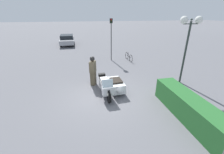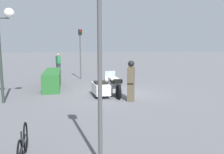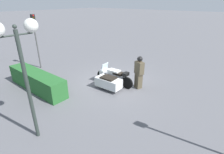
% 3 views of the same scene
% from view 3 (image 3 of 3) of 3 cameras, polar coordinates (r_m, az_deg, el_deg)
% --- Properties ---
extents(ground_plane, '(160.00, 160.00, 0.00)m').
position_cam_3_polar(ground_plane, '(10.54, 0.07, -1.67)').
color(ground_plane, slate).
extents(police_motorcycle, '(2.47, 1.32, 1.16)m').
position_cam_3_polar(police_motorcycle, '(9.82, -0.74, -0.67)').
color(police_motorcycle, black).
rests_on(police_motorcycle, ground).
extents(officer_rider, '(0.58, 0.47, 1.84)m').
position_cam_3_polar(officer_rider, '(9.60, 8.81, 1.73)').
color(officer_rider, brown).
rests_on(officer_rider, ground).
extents(hedge_bush_curbside, '(4.28, 0.90, 1.00)m').
position_cam_3_polar(hedge_bush_curbside, '(10.38, -23.37, -1.15)').
color(hedge_bush_curbside, '#28662D').
rests_on(hedge_bush_curbside, ground).
extents(twin_lamp_post, '(0.42, 1.36, 4.06)m').
position_cam_3_polar(twin_lamp_post, '(5.79, -28.17, 9.01)').
color(twin_lamp_post, '#2D3833').
rests_on(twin_lamp_post, ground).
extents(traffic_light_near, '(0.22, 0.28, 3.70)m').
position_cam_3_polar(traffic_light_near, '(13.23, -23.71, 12.62)').
color(traffic_light_near, '#4C4C4C').
rests_on(traffic_light_near, ground).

